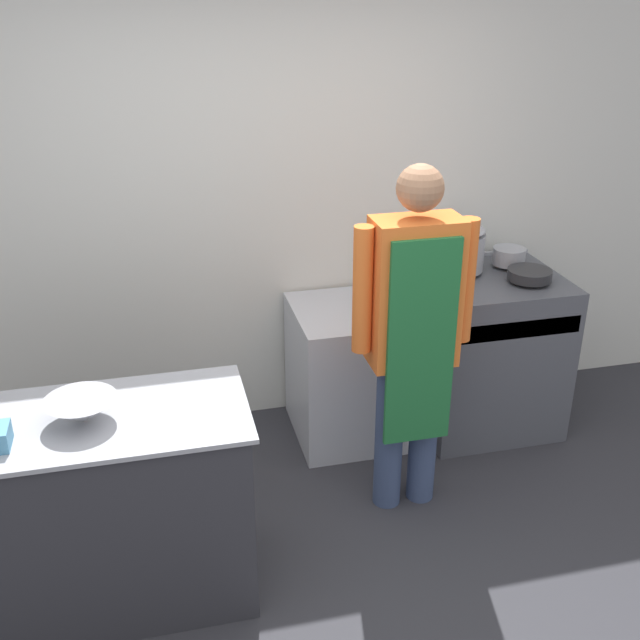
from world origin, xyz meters
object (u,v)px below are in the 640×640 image
object	(u,v)px
mixing_bowl	(82,410)
person_cook	(413,327)
stock_pot	(456,247)
stove	(485,350)
fridge_unit	(356,371)
sauce_pot	(509,256)
saute_pan	(529,274)

from	to	relation	value
mixing_bowl	person_cook	bearing A→B (deg)	13.00
stock_pot	person_cook	bearing A→B (deg)	-124.98
stove	stock_pot	xyz separation A→B (m)	(-0.18, 0.13, 0.61)
mixing_bowl	stock_pot	distance (m)	2.29
fridge_unit	sauce_pot	xyz separation A→B (m)	(0.93, 0.07, 0.60)
person_cook	stock_pot	size ratio (longest dim) A/B	5.51
fridge_unit	stock_pot	bearing A→B (deg)	6.58
stove	fridge_unit	distance (m)	0.78
stove	mixing_bowl	xyz separation A→B (m)	(-2.18, -0.98, 0.48)
mixing_bowl	sauce_pot	distance (m)	2.58
fridge_unit	saute_pan	xyz separation A→B (m)	(0.93, -0.18, 0.58)
stove	saute_pan	distance (m)	0.55
person_cook	stove	bearing A→B (deg)	41.85
fridge_unit	sauce_pot	world-z (taller)	sauce_pot
stock_pot	sauce_pot	distance (m)	0.34
person_cook	mixing_bowl	bearing A→B (deg)	-167.00
mixing_bowl	stock_pot	bearing A→B (deg)	28.82
person_cook	stock_pot	xyz separation A→B (m)	(0.53, 0.76, 0.10)
mixing_bowl	sauce_pot	xyz separation A→B (m)	(2.34, 1.10, 0.05)
fridge_unit	person_cook	xyz separation A→B (m)	(0.06, -0.69, 0.59)
fridge_unit	saute_pan	bearing A→B (deg)	-11.09
person_cook	saute_pan	size ratio (longest dim) A/B	7.20
person_cook	stock_pot	world-z (taller)	person_cook
person_cook	stock_pot	distance (m)	0.94
fridge_unit	mixing_bowl	world-z (taller)	mixing_bowl
stove	person_cook	size ratio (longest dim) A/B	0.54
mixing_bowl	saute_pan	xyz separation A→B (m)	(2.34, 0.85, 0.03)
stove	saute_pan	bearing A→B (deg)	-38.50
person_cook	mixing_bowl	size ratio (longest dim) A/B	6.21
stove	fridge_unit	xyz separation A→B (m)	(-0.77, 0.06, -0.07)
stove	fridge_unit	size ratio (longest dim) A/B	1.20
person_cook	sauce_pot	world-z (taller)	person_cook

